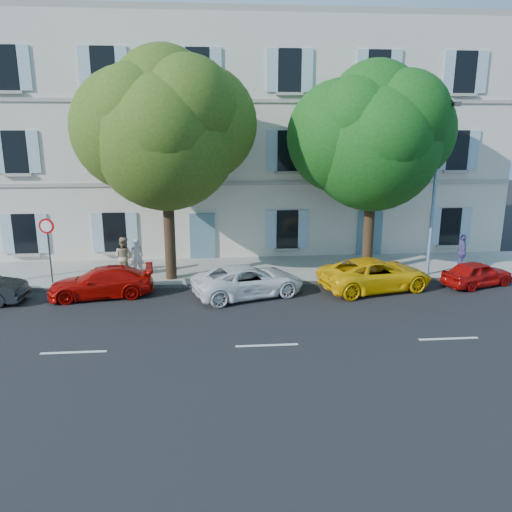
{
  "coord_description": "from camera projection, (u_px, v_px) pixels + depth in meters",
  "views": [
    {
      "loc": [
        -1.6,
        -18.57,
        6.71
      ],
      "look_at": [
        0.17,
        2.0,
        1.4
      ],
      "focal_mm": 35.0,
      "sensor_mm": 36.0,
      "label": 1
    }
  ],
  "objects": [
    {
      "name": "car_red_hatchback",
      "position": [
        477.0,
        273.0,
        21.73
      ],
      "size": [
        3.52,
        2.31,
        1.11
      ],
      "primitive_type": "imported",
      "rotation": [
        0.0,
        0.0,
        1.9
      ],
      "color": "#B20D0A",
      "rests_on": "ground"
    },
    {
      "name": "kerb",
      "position": [
        252.0,
        284.0,
        21.9
      ],
      "size": [
        36.0,
        0.16,
        0.16
      ],
      "primitive_type": "cube",
      "color": "#9E998E",
      "rests_on": "ground"
    },
    {
      "name": "street_lamp",
      "position": [
        437.0,
        180.0,
        21.81
      ],
      "size": [
        0.35,
        1.65,
        7.68
      ],
      "color": "#7293BF",
      "rests_on": "sidewalk"
    },
    {
      "name": "pedestrian_c",
      "position": [
        462.0,
        253.0,
        23.47
      ],
      "size": [
        0.65,
        1.09,
        1.73
      ],
      "primitive_type": "imported",
      "rotation": [
        0.0,
        0.0,
        1.34
      ],
      "color": "#5E559C",
      "rests_on": "sidewalk"
    },
    {
      "name": "car_white_coupe",
      "position": [
        248.0,
        281.0,
        20.43
      ],
      "size": [
        5.01,
        3.4,
        1.27
      ],
      "primitive_type": "imported",
      "rotation": [
        0.0,
        0.0,
        1.88
      ],
      "color": "white",
      "rests_on": "ground"
    },
    {
      "name": "sidewalk",
      "position": [
        248.0,
        270.0,
        24.0
      ],
      "size": [
        36.0,
        4.5,
        0.15
      ],
      "primitive_type": "cube",
      "color": "#A09E96",
      "rests_on": "ground"
    },
    {
      "name": "pedestrian_a",
      "position": [
        137.0,
        257.0,
        22.91
      ],
      "size": [
        0.7,
        0.58,
        1.66
      ],
      "primitive_type": "imported",
      "rotation": [
        0.0,
        0.0,
        3.49
      ],
      "color": "beige",
      "rests_on": "sidewalk"
    },
    {
      "name": "pedestrian_b",
      "position": [
        124.0,
        257.0,
        22.52
      ],
      "size": [
        1.09,
        0.99,
        1.83
      ],
      "primitive_type": "imported",
      "rotation": [
        0.0,
        0.0,
        2.73
      ],
      "color": "tan",
      "rests_on": "sidewalk"
    },
    {
      "name": "car_red_coupe",
      "position": [
        101.0,
        282.0,
        20.32
      ],
      "size": [
        4.38,
        2.27,
        1.21
      ],
      "primitive_type": "imported",
      "rotation": [
        0.0,
        0.0,
        4.85
      ],
      "color": "#AF0905",
      "rests_on": "ground"
    },
    {
      "name": "tree_left",
      "position": [
        165.0,
        137.0,
        20.93
      ],
      "size": [
        6.19,
        6.19,
        9.6
      ],
      "color": "#3A2819",
      "rests_on": "sidewalk"
    },
    {
      "name": "ground",
      "position": [
        256.0,
        303.0,
        19.72
      ],
      "size": [
        90.0,
        90.0,
        0.0
      ],
      "primitive_type": "plane",
      "color": "black"
    },
    {
      "name": "tree_right",
      "position": [
        373.0,
        145.0,
        22.06
      ],
      "size": [
        5.91,
        5.91,
        9.11
      ],
      "color": "#3A2819",
      "rests_on": "sidewalk"
    },
    {
      "name": "car_yellow_supercar",
      "position": [
        375.0,
        274.0,
        21.21
      ],
      "size": [
        5.24,
        3.3,
        1.35
      ],
      "primitive_type": "imported",
      "rotation": [
        0.0,
        0.0,
        1.8
      ],
      "color": "yellow",
      "rests_on": "ground"
    },
    {
      "name": "road_sign",
      "position": [
        48.0,
        237.0,
        21.25
      ],
      "size": [
        0.66,
        0.13,
        2.86
      ],
      "color": "#383A3D",
      "rests_on": "sidewalk"
    },
    {
      "name": "building",
      "position": [
        241.0,
        141.0,
        28.07
      ],
      "size": [
        28.0,
        7.0,
        12.0
      ],
      "primitive_type": "cube",
      "color": "beige",
      "rests_on": "ground"
    }
  ]
}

